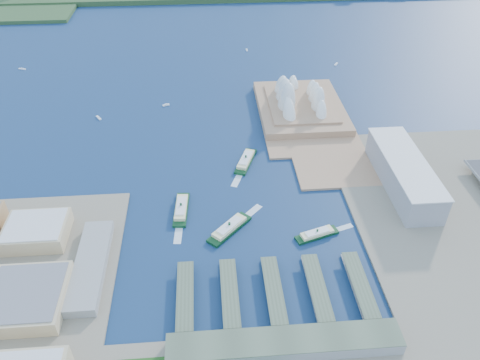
{
  "coord_description": "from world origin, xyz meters",
  "views": [
    {
      "loc": [
        -41.03,
        -362.35,
        359.43
      ],
      "look_at": [
        -5.38,
        85.72,
        18.0
      ],
      "focal_mm": 35.0,
      "sensor_mm": 36.0,
      "label": 1
    }
  ],
  "objects_px": {
    "opera_house": "(302,93)",
    "ferry_d": "(317,233)",
    "ferry_c": "(229,227)",
    "ferry_a": "(181,207)",
    "toaster_building": "(404,173)",
    "ferry_b": "(246,159)"
  },
  "relations": [
    {
      "from": "ferry_c",
      "to": "ferry_d",
      "type": "bearing_deg",
      "value": -145.98
    },
    {
      "from": "toaster_building",
      "to": "ferry_a",
      "type": "distance_m",
      "value": 273.11
    },
    {
      "from": "ferry_a",
      "to": "ferry_b",
      "type": "xyz_separation_m",
      "value": [
        83.85,
        91.85,
        0.04
      ]
    },
    {
      "from": "opera_house",
      "to": "ferry_a",
      "type": "distance_m",
      "value": 290.05
    },
    {
      "from": "toaster_building",
      "to": "ferry_a",
      "type": "height_order",
      "value": "toaster_building"
    },
    {
      "from": "ferry_b",
      "to": "ferry_c",
      "type": "height_order",
      "value": "ferry_c"
    },
    {
      "from": "opera_house",
      "to": "toaster_building",
      "type": "distance_m",
      "value": 219.62
    },
    {
      "from": "ferry_b",
      "to": "ferry_d",
      "type": "bearing_deg",
      "value": -44.83
    },
    {
      "from": "toaster_building",
      "to": "ferry_c",
      "type": "bearing_deg",
      "value": -164.01
    },
    {
      "from": "opera_house",
      "to": "ferry_d",
      "type": "bearing_deg",
      "value": -96.66
    },
    {
      "from": "toaster_building",
      "to": "ferry_b",
      "type": "distance_m",
      "value": 199.96
    },
    {
      "from": "ferry_a",
      "to": "ferry_c",
      "type": "height_order",
      "value": "ferry_c"
    },
    {
      "from": "opera_house",
      "to": "ferry_b",
      "type": "xyz_separation_m",
      "value": [
        -97.74,
        -132.78,
        -26.39
      ]
    },
    {
      "from": "opera_house",
      "to": "toaster_building",
      "type": "xyz_separation_m",
      "value": [
        90.0,
        -200.0,
        -11.5
      ]
    },
    {
      "from": "opera_house",
      "to": "ferry_c",
      "type": "bearing_deg",
      "value": -115.93
    },
    {
      "from": "toaster_building",
      "to": "ferry_c",
      "type": "relative_size",
      "value": 2.57
    },
    {
      "from": "ferry_b",
      "to": "ferry_d",
      "type": "distance_m",
      "value": 159.76
    },
    {
      "from": "opera_house",
      "to": "toaster_building",
      "type": "bearing_deg",
      "value": -65.77
    },
    {
      "from": "toaster_building",
      "to": "ferry_c",
      "type": "height_order",
      "value": "toaster_building"
    },
    {
      "from": "opera_house",
      "to": "toaster_building",
      "type": "height_order",
      "value": "opera_house"
    },
    {
      "from": "ferry_a",
      "to": "ferry_c",
      "type": "distance_m",
      "value": 65.9
    },
    {
      "from": "toaster_building",
      "to": "ferry_b",
      "type": "height_order",
      "value": "toaster_building"
    }
  ]
}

